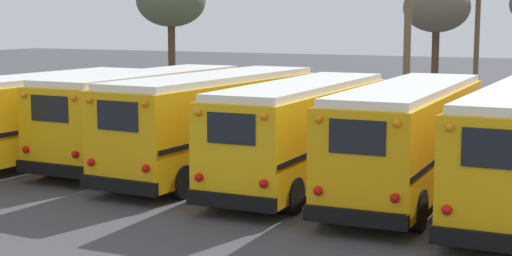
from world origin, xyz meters
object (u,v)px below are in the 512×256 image
object	(u,v)px
bare_tree_2	(437,9)
bare_tree_3	(171,2)
school_bus_4	(409,136)
school_bus_1	(145,113)
utility_pole	(408,30)
school_bus_2	(215,120)
school_bus_0	(34,116)
school_bus_3	(302,130)

from	to	relation	value
bare_tree_2	bare_tree_3	world-z (taller)	bare_tree_3
bare_tree_2	school_bus_4	bearing A→B (deg)	-78.64
school_bus_1	utility_pole	xyz separation A→B (m)	(5.70, 12.60, 2.69)
school_bus_4	utility_pole	bearing A→B (deg)	105.72
school_bus_1	bare_tree_2	distance (m)	18.92
school_bus_4	bare_tree_3	xyz separation A→B (m)	(-16.99, 14.73, 4.09)
school_bus_2	bare_tree_3	world-z (taller)	bare_tree_3
school_bus_2	bare_tree_2	size ratio (longest dim) A/B	1.49
school_bus_1	utility_pole	world-z (taller)	utility_pole
bare_tree_2	school_bus_0	bearing A→B (deg)	-114.69
school_bus_2	bare_tree_2	distance (m)	18.93
school_bus_4	utility_pole	xyz separation A→B (m)	(-3.89, 13.82, 2.68)
bare_tree_2	school_bus_3	bearing A→B (deg)	-88.21
school_bus_2	school_bus_4	bearing A→B (deg)	-4.07
bare_tree_2	bare_tree_3	size ratio (longest dim) A/B	0.93
school_bus_2	school_bus_3	distance (m)	3.23
school_bus_3	bare_tree_3	world-z (taller)	bare_tree_3
school_bus_2	utility_pole	size ratio (longest dim) A/B	1.17
school_bus_2	school_bus_4	world-z (taller)	school_bus_2
school_bus_0	school_bus_3	size ratio (longest dim) A/B	1.10
utility_pole	bare_tree_2	distance (m)	5.12
school_bus_3	utility_pole	world-z (taller)	utility_pole
school_bus_3	bare_tree_2	world-z (taller)	bare_tree_2
school_bus_3	school_bus_4	bearing A→B (deg)	0.27
school_bus_2	bare_tree_3	xyz separation A→B (m)	(-10.60, 14.27, 4.07)
school_bus_0	bare_tree_3	distance (m)	16.56
school_bus_4	school_bus_2	bearing A→B (deg)	175.93
school_bus_3	bare_tree_2	size ratio (longest dim) A/B	1.42
school_bus_1	utility_pole	bearing A→B (deg)	65.66
school_bus_0	school_bus_3	distance (m)	9.62
school_bus_0	school_bus_4	size ratio (longest dim) A/B	1.04
school_bus_3	utility_pole	size ratio (longest dim) A/B	1.12
school_bus_0	utility_pole	bearing A→B (deg)	58.57
school_bus_2	school_bus_0	bearing A→B (deg)	-169.36
bare_tree_2	bare_tree_3	bearing A→B (deg)	-162.72
school_bus_3	bare_tree_3	bearing A→B (deg)	133.10
school_bus_1	bare_tree_3	size ratio (longest dim) A/B	1.35
school_bus_3	utility_pole	distance (m)	14.12
school_bus_0	school_bus_2	bearing A→B (deg)	10.64
school_bus_0	school_bus_2	world-z (taller)	school_bus_2
school_bus_2	bare_tree_2	world-z (taller)	bare_tree_2
school_bus_4	bare_tree_3	bearing A→B (deg)	139.08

